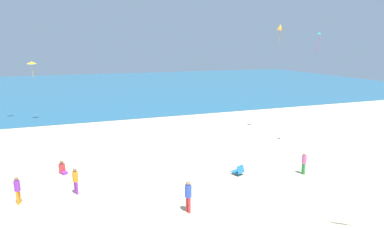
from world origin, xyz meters
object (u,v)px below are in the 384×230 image
(person_7, at_px, (304,162))
(kite_yellow, at_px, (32,63))
(person_0, at_px, (188,194))
(person_2, at_px, (62,169))
(beach_chair_far_left, at_px, (238,170))
(person_4, at_px, (75,179))
(kite_teal, at_px, (319,34))
(kite_orange, at_px, (280,27))
(person_5, at_px, (17,189))

(person_7, relative_size, kite_yellow, 0.89)
(person_0, distance_m, kite_yellow, 25.15)
(person_0, height_order, person_2, person_0)
(person_7, distance_m, kite_yellow, 27.65)
(beach_chair_far_left, relative_size, kite_yellow, 0.53)
(person_4, distance_m, person_7, 13.51)
(kite_teal, xyz_separation_m, kite_yellow, (-21.08, 16.93, -2.52))
(person_7, distance_m, kite_orange, 13.20)
(person_4, distance_m, person_5, 2.75)
(person_5, bearing_deg, person_4, -154.55)
(beach_chair_far_left, relative_size, person_5, 0.58)
(beach_chair_far_left, bearing_deg, person_2, 46.58)
(person_0, height_order, person_4, person_0)
(person_5, distance_m, kite_yellow, 20.00)
(person_4, bearing_deg, kite_orange, -7.17)
(person_5, distance_m, kite_teal, 21.60)
(person_0, relative_size, person_7, 1.13)
(person_2, bearing_deg, person_4, -12.11)
(beach_chair_far_left, xyz_separation_m, person_7, (3.88, -1.25, 0.53))
(person_2, xyz_separation_m, kite_teal, (18.07, -1.19, 8.37))
(person_0, distance_m, person_4, 6.39)
(person_4, height_order, kite_orange, kite_orange)
(person_4, bearing_deg, person_5, 154.55)
(person_0, bearing_deg, person_7, 178.37)
(person_2, height_order, kite_yellow, kite_yellow)
(person_0, relative_size, person_2, 1.97)
(beach_chair_far_left, bearing_deg, person_5, 65.52)
(person_5, xyz_separation_m, kite_teal, (20.00, 2.33, 7.84))
(person_7, bearing_deg, person_4, 171.56)
(person_7, height_order, kite_teal, kite_teal)
(kite_teal, distance_m, kite_yellow, 27.15)
(beach_chair_far_left, xyz_separation_m, kite_orange, (7.92, 7.87, 9.17))
(kite_orange, bearing_deg, kite_teal, -91.77)
(person_0, xyz_separation_m, kite_orange, (12.33, 11.06, 8.53))
(person_7, xyz_separation_m, kite_teal, (3.88, 4.06, 7.86))
(person_5, height_order, person_7, person_5)
(person_0, distance_m, person_5, 8.64)
(beach_chair_far_left, relative_size, person_7, 0.59)
(kite_teal, height_order, kite_yellow, kite_teal)
(person_2, relative_size, person_5, 0.56)
(kite_orange, bearing_deg, person_0, -138.10)
(kite_yellow, bearing_deg, person_2, -79.16)
(person_0, relative_size, person_4, 1.10)
(beach_chair_far_left, height_order, kite_orange, kite_orange)
(kite_orange, distance_m, kite_yellow, 24.55)
(person_5, relative_size, kite_teal, 0.99)
(person_2, height_order, kite_teal, kite_teal)
(person_4, relative_size, person_5, 1.01)
(person_5, xyz_separation_m, kite_orange, (20.15, 7.39, 8.62))
(person_7, xyz_separation_m, kite_yellow, (-17.20, 20.98, 5.34))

